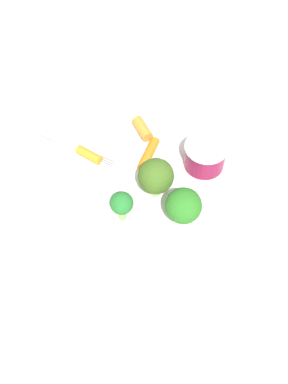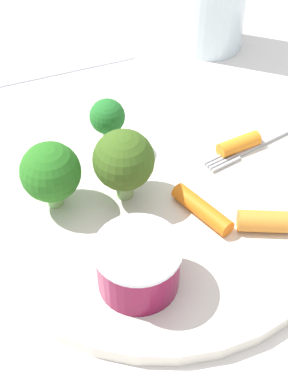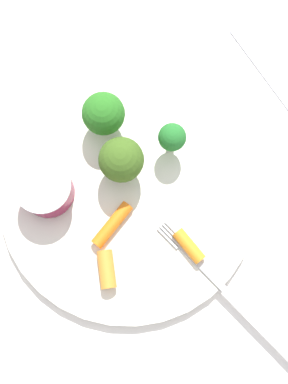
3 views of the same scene
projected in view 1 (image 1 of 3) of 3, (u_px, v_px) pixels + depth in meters
ground_plane at (145, 185)px, 0.62m from camera, size 2.40×2.40×0.00m
plate at (145, 182)px, 0.62m from camera, size 0.27×0.27×0.01m
sauce_cup at (205, 155)px, 0.61m from camera, size 0.06×0.06×0.04m
broccoli_floret_0 at (156, 176)px, 0.57m from camera, size 0.04×0.04×0.06m
broccoli_floret_1 at (122, 204)px, 0.55m from camera, size 0.03×0.03×0.05m
broccoli_floret_2 at (184, 206)px, 0.55m from camera, size 0.04×0.04×0.05m
carrot_stick_0 at (149, 154)px, 0.63m from camera, size 0.05×0.03×0.01m
carrot_stick_1 at (89, 155)px, 0.63m from camera, size 0.02×0.04×0.01m
carrot_stick_2 at (142, 129)px, 0.65m from camera, size 0.03×0.04×0.02m
fork at (55, 139)px, 0.65m from camera, size 0.07×0.19×0.00m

